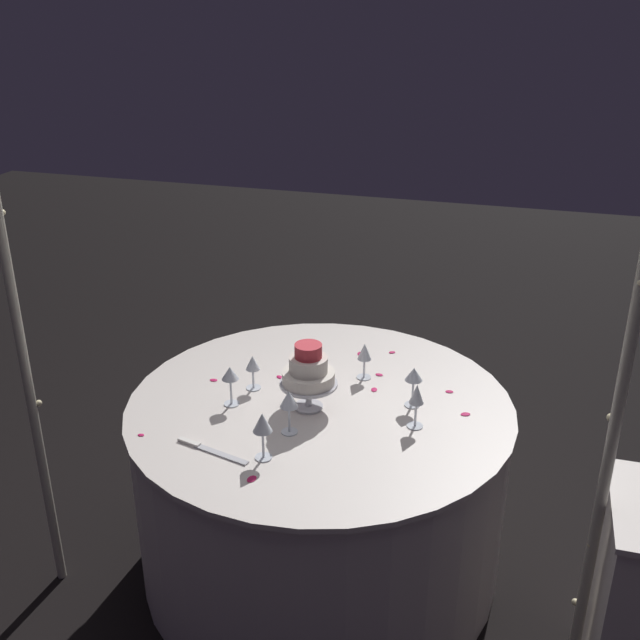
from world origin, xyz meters
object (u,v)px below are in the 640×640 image
Objects in this scene: tiered_cake at (308,372)px; cake_knife at (208,449)px; wine_glass_1 at (230,376)px; wine_glass_3 at (289,401)px; wine_glass_0 at (364,353)px; wine_glass_5 at (417,396)px; wine_glass_2 at (262,424)px; wine_glass_4 at (253,365)px; wine_glass_6 at (414,376)px; decorative_arch at (284,233)px; main_table at (320,485)px.

tiered_cake is 0.92× the size of cake_knife.
wine_glass_1 is 0.31m from wine_glass_3.
wine_glass_0 is at bearing -120.85° from cake_knife.
cake_knife is (0.66, 0.35, -0.12)m from wine_glass_5.
cake_knife is (0.20, 0.01, -0.13)m from wine_glass_2.
wine_glass_3 is 0.98× the size of wine_glass_5.
wine_glass_0 is at bearing -152.59° from wine_glass_4.
wine_glass_5 is at bearing 171.13° from wine_glass_4.
wine_glass_0 is 0.28m from wine_glass_6.
decorative_arch is at bearing -172.75° from cake_knife.
wine_glass_6 is at bearing -76.39° from wine_glass_5.
decorative_arch is at bearing -163.15° from wine_glass_2.
wine_glass_6 is at bearing -161.74° from tiered_cake.
wine_glass_4 is at bearing -104.39° from wine_glass_1.
tiered_cake is at bearing 63.02° from wine_glass_0.
decorative_arch is 15.12× the size of wine_glass_6.
wine_glass_0 is 0.89× the size of wine_glass_2.
wine_glass_5 is 1.07× the size of wine_glass_6.
wine_glass_5 is (-0.38, -0.32, -0.67)m from decorative_arch.
wine_glass_3 is (0.02, 0.19, -0.02)m from tiered_cake.
wine_glass_2 is at bearing -176.73° from cake_knife.
wine_glass_6 is at bearing -176.16° from wine_glass_4.
wine_glass_5 reaches higher than wine_glass_1.
tiered_cake is 0.41m from wine_glass_5.
wine_glass_4 is at bearing -55.96° from decorative_arch.
wine_glass_4 is at bearing -48.31° from wine_glass_3.
wine_glass_4 is at bearing -6.85° from main_table.
wine_glass_4 is at bearing -89.40° from cake_knife.
cake_knife is at bearing 59.15° from wine_glass_0.
wine_glass_2 is at bearing 36.55° from wine_glass_5.
tiered_cake is at bearing -97.77° from wine_glass_2.
decorative_arch is at bearing 39.80° from wine_glass_5.
wine_glass_0 reaches higher than wine_glass_4.
wine_glass_2 is 1.21× the size of wine_glass_4.
wine_glass_1 is 0.55× the size of cake_knife.
main_table is at bearing -10.37° from wine_glass_5.
wine_glass_2 is at bearing 16.85° from decorative_arch.
wine_glass_6 is (-0.38, -0.12, -0.03)m from tiered_cake.
tiered_cake reaches higher than wine_glass_4.
wine_glass_2 is at bearing 128.40° from wine_glass_1.
tiered_cake is 0.40m from wine_glass_6.
wine_glass_4 is at bearing -8.87° from wine_glass_5.
decorative_arch is 14.40× the size of wine_glass_3.
tiered_cake reaches higher than wine_glass_2.
wine_glass_1 is at bearing 38.59° from wine_glass_0.
wine_glass_3 is (0.16, 0.48, 0.02)m from wine_glass_0.
wine_glass_0 is at bearing -49.87° from wine_glass_5.
wine_glass_5 is 0.15m from wine_glass_6.
wine_glass_2 is (0.08, 0.41, 0.52)m from main_table.
decorative_arch reaches higher than wine_glass_3.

